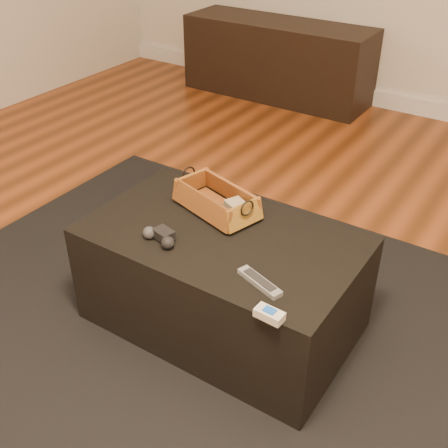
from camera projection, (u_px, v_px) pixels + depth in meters
The scene contains 11 objects.
floor at pixel (173, 321), 2.28m from camera, with size 5.00×5.50×0.01m, color brown.
baseboard at pixel (399, 103), 4.16m from camera, with size 5.00×0.04×0.12m, color white.
media_cabinet at pixel (277, 60), 4.30m from camera, with size 1.45×0.45×0.57m, color black.
area_rug at pixel (216, 329), 2.23m from camera, with size 2.60×2.00×0.01m, color black.
ottoman at pixel (223, 279), 2.14m from camera, with size 1.00×0.60×0.42m, color black.
tv_remote at pixel (211, 205), 2.16m from camera, with size 0.18×0.04×0.02m, color black.
cloth_bundle at pixel (237, 209), 2.10m from camera, with size 0.10×0.07×0.05m, color tan.
wicker_basket at pixel (217, 201), 2.14m from camera, with size 0.38×0.27×0.12m.
game_controller at pixel (160, 236), 1.97m from camera, with size 0.15×0.09×0.05m.
silver_remote at pixel (260, 282), 1.78m from camera, with size 0.18×0.09×0.02m.
cream_gadget at pixel (269, 314), 1.65m from camera, with size 0.09×0.05×0.03m.
Camera 1 is at (1.11, -1.30, 1.57)m, focal length 45.00 mm.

